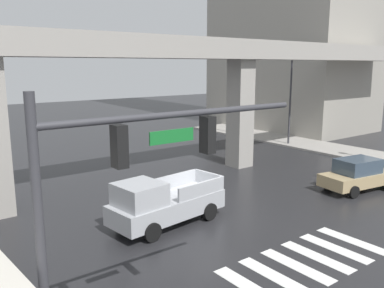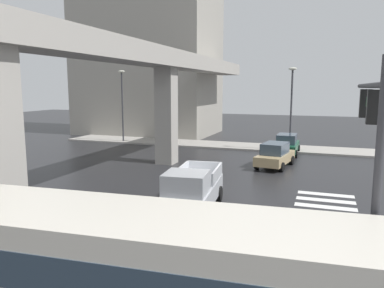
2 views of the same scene
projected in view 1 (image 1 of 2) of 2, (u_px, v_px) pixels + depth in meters
ground_plane at (202, 213)px, 18.36m from camera, size 120.00×120.00×0.00m
crosswalk_stripes at (307, 261)px, 13.82m from camera, size 6.05×2.80×0.01m
elevated_overpass at (139, 58)px, 21.17m from camera, size 52.42×2.25×8.18m
sidewalk_east at (362, 155)px, 29.93m from camera, size 4.00×36.00×0.15m
pickup_truck at (162, 203)px, 16.71m from camera, size 5.29×2.53×2.08m
sedan_tan at (358, 174)px, 21.60m from camera, size 4.52×2.45×1.72m
traffic_signal_mast at (125, 181)px, 7.94m from camera, size 6.49×0.32×6.20m
street_lamp_mid_block at (291, 91)px, 33.01m from camera, size 0.44×0.70×7.24m
street_lamp_far_north at (241, 88)px, 37.54m from camera, size 0.44×0.70×7.24m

